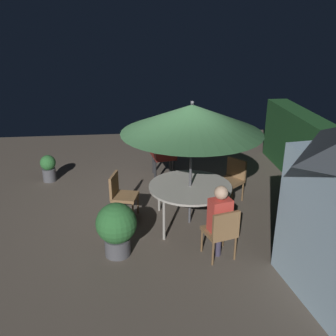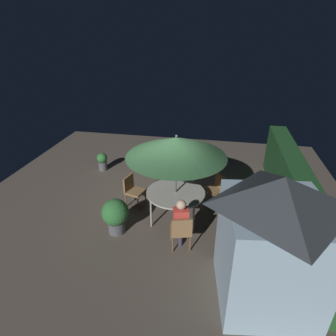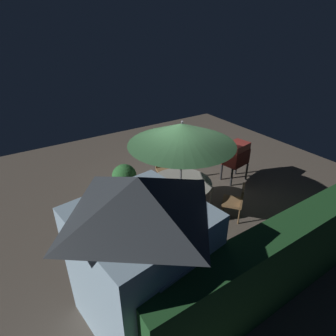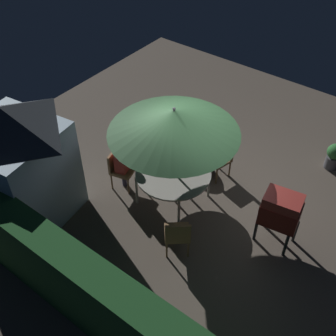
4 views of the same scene
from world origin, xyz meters
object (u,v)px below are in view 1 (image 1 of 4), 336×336
chair_toward_hedge (121,193)px  person_in_red (220,213)px  potted_plant_by_grill (117,227)px  potted_plant_by_shed (48,167)px  chair_near_shed (222,230)px  chair_far_side (233,177)px  patio_table (190,188)px  patio_umbrella (192,119)px  bbq_grill (163,145)px

chair_toward_hedge → person_in_red: bearing=47.7°
potted_plant_by_grill → potted_plant_by_shed: bearing=-152.1°
chair_near_shed → chair_far_side: size_ratio=1.00×
chair_far_side → chair_near_shed: bearing=-19.4°
chair_far_side → person_in_red: size_ratio=0.71×
chair_toward_hedge → potted_plant_by_grill: potted_plant_by_grill is taller
patio_table → chair_far_side: size_ratio=1.71×
chair_near_shed → patio_umbrella: bearing=-164.8°
patio_table → bbq_grill: bearing=-172.1°
potted_plant_by_shed → person_in_red: bearing=44.4°
bbq_grill → potted_plant_by_grill: (3.10, -1.04, -0.33)m
patio_table → chair_far_side: chair_far_side is taller
bbq_grill → chair_toward_hedge: 2.13m
patio_umbrella → person_in_red: bearing=15.2°
chair_far_side → person_in_red: 2.13m
bbq_grill → person_in_red: 3.36m
chair_toward_hedge → patio_umbrella: bearing=75.0°
bbq_grill → potted_plant_by_grill: bearing=-18.5°
patio_umbrella → potted_plant_by_grill: size_ratio=2.71×
person_in_red → chair_near_shed: bearing=15.2°
chair_toward_hedge → potted_plant_by_grill: 1.25m
patio_table → chair_near_shed: bearing=15.2°
chair_near_shed → person_in_red: (-0.08, -0.02, 0.26)m
chair_near_shed → potted_plant_by_grill: potted_plant_by_grill is taller
potted_plant_by_grill → person_in_red: size_ratio=0.73×
bbq_grill → chair_toward_hedge: bearing=-28.0°
chair_near_shed → potted_plant_by_grill: (-0.29, -1.67, -0.00)m
patio_table → person_in_red: size_ratio=1.22×
patio_umbrella → chair_near_shed: patio_umbrella is taller
chair_far_side → bbq_grill: bearing=-134.3°
chair_toward_hedge → potted_plant_by_grill: size_ratio=0.98×
chair_near_shed → chair_toward_hedge: same height
patio_table → chair_near_shed: (1.19, 0.32, -0.21)m
bbq_grill → potted_plant_by_shed: (-0.09, -2.72, -0.50)m
patio_umbrella → bbq_grill: 2.52m
patio_table → patio_umbrella: (-0.00, 0.00, 1.32)m
patio_umbrella → potted_plant_by_shed: bearing=-127.1°
patio_umbrella → chair_near_shed: (1.19, 0.32, -1.52)m
chair_near_shed → chair_toward_hedge: (-1.54, -1.62, 0.00)m
chair_far_side → patio_table: bearing=-50.1°
chair_far_side → chair_toward_hedge: 2.40m
chair_far_side → potted_plant_by_shed: (-1.41, -4.08, -0.18)m
patio_umbrella → chair_near_shed: bearing=15.2°
chair_near_shed → chair_far_side: bearing=160.6°
patio_table → person_in_red: person_in_red is taller
potted_plant_by_shed → potted_plant_by_grill: bearing=27.9°
chair_near_shed → chair_toward_hedge: 2.23m
patio_umbrella → potted_plant_by_grill: 2.22m
chair_toward_hedge → person_in_red: (1.45, 1.60, 0.26)m
patio_table → potted_plant_by_shed: 3.81m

